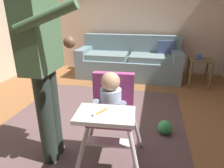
# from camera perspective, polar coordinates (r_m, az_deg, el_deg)

# --- Properties ---
(ground) EXTENTS (6.05, 6.75, 0.10)m
(ground) POSITION_cam_1_polar(r_m,az_deg,el_deg) (2.52, -6.78, -13.02)
(ground) COLOR brown
(wall_far) EXTENTS (5.25, 0.06, 2.57)m
(wall_far) POSITION_cam_1_polar(r_m,az_deg,el_deg) (4.63, 3.51, 19.99)
(wall_far) COLOR beige
(wall_far) RESTS_ON ground
(area_rug) EXTENTS (2.24, 2.83, 0.01)m
(area_rug) POSITION_cam_1_polar(r_m,az_deg,el_deg) (2.35, -7.01, -14.10)
(area_rug) COLOR brown
(area_rug) RESTS_ON ground
(couch) EXTENTS (2.13, 0.86, 0.86)m
(couch) POSITION_cam_1_polar(r_m,az_deg,el_deg) (4.21, 5.15, 6.71)
(couch) COLOR slate
(couch) RESTS_ON ground
(high_chair) EXTENTS (0.65, 0.76, 0.91)m
(high_chair) POSITION_cam_1_polar(r_m,az_deg,el_deg) (1.61, -0.28, -6.28)
(high_chair) COLOR silver
(high_chair) RESTS_ON ground
(adult_standing) EXTENTS (0.52, 0.49, 1.63)m
(adult_standing) POSITION_cam_1_polar(r_m,az_deg,el_deg) (1.70, -19.55, 5.27)
(adult_standing) COLOR #28342D
(adult_standing) RESTS_ON ground
(toy_ball) EXTENTS (0.17, 0.17, 0.17)m
(toy_ball) POSITION_cam_1_polar(r_m,az_deg,el_deg) (2.37, 15.33, -12.22)
(toy_ball) COLOR green
(toy_ball) RESTS_ON ground
(side_table) EXTENTS (0.40, 0.40, 0.52)m
(side_table) POSITION_cam_1_polar(r_m,az_deg,el_deg) (3.91, 24.45, 4.59)
(side_table) COLOR brown
(side_table) RESTS_ON ground
(sippy_cup) EXTENTS (0.07, 0.07, 0.10)m
(sippy_cup) POSITION_cam_1_polar(r_m,az_deg,el_deg) (3.86, 24.22, 7.36)
(sippy_cup) COLOR #284CB7
(sippy_cup) RESTS_ON side_table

